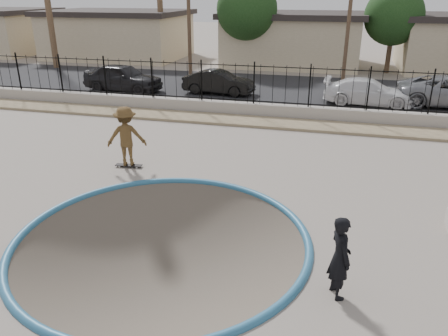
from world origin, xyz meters
TOP-DOWN VIEW (x-y plane):
  - ground at (0.00, 12.00)m, footprint 120.00×120.00m
  - bowl_pit at (0.00, -1.00)m, footprint 6.84×6.84m
  - coping_ring at (0.00, -1.00)m, footprint 7.04×7.04m
  - rock_strip at (0.00, 9.20)m, footprint 42.00×1.60m
  - retaining_wall at (0.00, 10.30)m, footprint 42.00×0.45m
  - fence at (0.00, 10.30)m, footprint 40.00×0.04m
  - street at (0.00, 17.00)m, footprint 90.00×8.00m
  - house_west at (-15.00, 26.50)m, footprint 11.60×8.60m
  - house_center at (0.00, 26.50)m, footprint 10.60×8.60m
  - utility_pole_left at (-6.00, 19.00)m, footprint 1.70×0.24m
  - street_tree_left at (-3.00, 23.00)m, footprint 4.32×4.32m
  - street_tree_mid at (7.00, 24.00)m, footprint 3.96×3.96m
  - skater at (-2.80, 3.00)m, footprint 1.43×1.11m
  - skateboard at (-2.80, 3.00)m, footprint 0.91×0.32m
  - videographer at (4.00, -2.03)m, footprint 0.62×0.72m
  - car_a at (-8.27, 13.63)m, footprint 4.73×2.30m
  - car_b at (-2.75, 14.29)m, footprint 4.04×1.66m
  - car_c at (5.24, 13.82)m, footprint 4.51×2.03m

SIDE VIEW (x-z plane):
  - ground at x=0.00m, z-range -2.20..0.00m
  - bowl_pit at x=0.00m, z-range -0.90..0.90m
  - coping_ring at x=0.00m, z-range -0.10..0.10m
  - street at x=0.00m, z-range 0.00..0.04m
  - rock_strip at x=0.00m, z-range 0.00..0.11m
  - skateboard at x=-2.80m, z-range 0.02..0.10m
  - retaining_wall at x=0.00m, z-range 0.00..0.60m
  - car_c at x=5.24m, z-range 0.04..1.32m
  - car_b at x=-2.75m, z-range 0.04..1.34m
  - car_a at x=-8.27m, z-range 0.04..1.59m
  - videographer at x=4.00m, z-range 0.00..1.68m
  - skater at x=-2.80m, z-range 0.00..1.95m
  - fence at x=0.00m, z-range 0.60..2.40m
  - house_west at x=-15.00m, z-range 0.02..3.92m
  - house_center at x=0.00m, z-range 0.02..3.92m
  - street_tree_mid at x=7.00m, z-range 0.92..6.75m
  - street_tree_left at x=-3.00m, z-range 1.01..7.37m
  - utility_pole_left at x=-6.00m, z-range 0.20..9.20m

